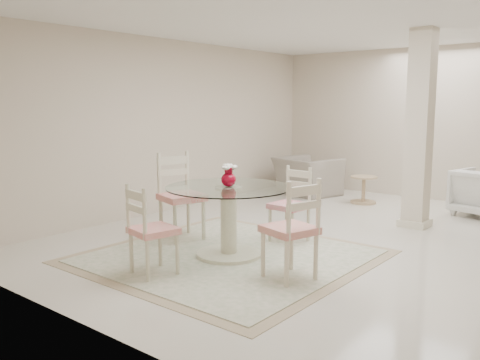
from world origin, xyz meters
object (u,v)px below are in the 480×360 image
Objects in this scene: column at (419,130)px; dining_table at (229,221)px; red_vase at (229,175)px; side_table at (363,191)px; recliner_taupe at (307,176)px; dining_chair_east at (295,222)px; dining_chair_south at (147,224)px; dining_chair_north at (293,199)px; dining_chair_west at (179,189)px.

column is 1.95× the size of dining_table.
red_vase is 3.90m from side_table.
red_vase is at bearing 124.66° from recliner_taupe.
red_vase is at bearing -18.43° from dining_table.
side_table is at bearing -146.83° from dining_chair_east.
dining_table is 1.02m from dining_chair_south.
dining_chair_north is 2.88m from side_table.
dining_chair_south is (-0.20, -1.00, 0.13)m from dining_table.
dining_chair_west is at bearing -85.24° from dining_chair_east.
column reaches higher than dining_chair_south.
recliner_taupe is (-1.60, 2.96, -0.19)m from dining_chair_north.
dining_chair_north is 1.01× the size of dining_chair_south.
dining_chair_north is at bearing 79.08° from red_vase.
dining_chair_north is 0.85× the size of dining_chair_west.
dining_table is 1.02m from dining_chair_north.
dining_chair_east is at bearing -73.49° from side_table.
recliner_taupe reaches higher than side_table.
recliner_taupe is (-0.40, 3.75, -0.29)m from dining_chair_west.
red_vase is 0.25× the size of dining_chair_north.
dining_chair_west reaches higher than dining_table.
column is at bearing 65.82° from dining_chair_north.
dining_chair_west is at bearing -44.67° from dining_chair_south.
recliner_taupe is (-2.41, 4.17, -0.24)m from dining_chair_east.
column is 2.43× the size of dining_chair_east.
dining_chair_south is 4.84m from side_table.
dining_chair_south reaches higher than side_table.
column is at bearing 68.16° from red_vase.
column reaches higher than dining_table.
dining_chair_south is at bearing -90.05° from side_table.
dining_table is 1.35× the size of dining_chair_north.
dining_chair_north is (-0.91, -1.74, -0.81)m from column.
dining_chair_east is at bearing -11.87° from red_vase.
dining_chair_south is 2.17× the size of side_table.
dining_chair_north is at bearing -82.12° from side_table.
dining_chair_south reaches higher than dining_table.
dining_chair_south is at bearing -109.21° from column.
dining_chair_east is 2.37× the size of side_table.
dining_chair_east is at bearing -135.14° from dining_chair_south.
dining_table reaches higher than side_table.
dining_chair_west is (-1.01, 0.21, -0.29)m from red_vase.
dining_chair_south is at bearing -101.57° from red_vase.
dining_chair_north is (0.19, 1.00, 0.13)m from dining_table.
dining_chair_west reaches higher than dining_chair_north.
dining_chair_west reaches higher than red_vase.
dining_table is 5.47× the size of red_vase.
dining_chair_north is (-0.81, 1.21, -0.05)m from dining_chair_east.
column is at bearing -22.82° from dining_chair_west.
dining_chair_north is at bearing -129.60° from dining_chair_east.
dining_chair_east is 0.92× the size of dining_chair_west.
recliner_taupe is at bearing -64.64° from dining_chair_south.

